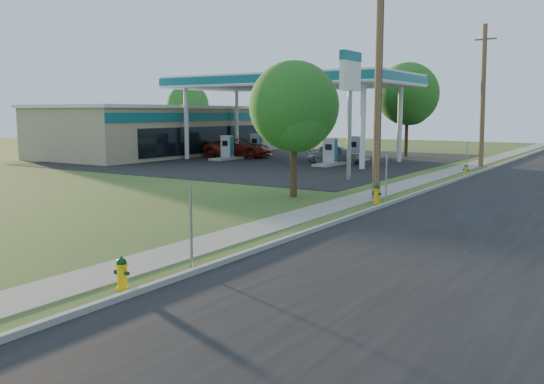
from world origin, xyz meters
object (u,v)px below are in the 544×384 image
Objects in this scene: fuel_pump_nw at (227,151)px; hydrant_near at (122,273)px; tree_lot at (408,96)px; car_red at (238,148)px; hydrant_mid at (377,194)px; fuel_pump_se at (355,152)px; utility_pole_far at (483,95)px; hydrant_far at (466,170)px; tree_back at (188,106)px; price_pylon at (350,79)px; fuel_pump_sw at (256,148)px; car_silver at (336,154)px; utility_pole_mid at (379,81)px; tree_verge at (295,110)px; fuel_pump_ne at (330,155)px.

fuel_pump_nw is 4.57× the size of hydrant_near.
fuel_pump_nw is 0.41× the size of tree_lot.
hydrant_mid is at bearing -143.33° from car_red.
fuel_pump_se is at bearing 117.47° from hydrant_mid.
hydrant_far is (0.78, -6.58, -4.46)m from utility_pole_far.
hydrant_near is (31.96, -38.57, -3.96)m from tree_back.
utility_pole_far reaches higher than fuel_pump_nw.
car_red is at bearing -145.25° from tree_lot.
tree_lot is at bearing 100.22° from price_pylon.
fuel_pump_sw is 1.80m from car_red.
tree_back reaches higher than fuel_pump_sw.
hydrant_far is 0.17× the size of car_silver.
fuel_pump_se is (-8.90, -1.00, -4.08)m from utility_pole_far.
fuel_pump_sw is at bearing 136.48° from utility_pole_mid.
utility_pole_mid is 1.67× the size of tree_verge.
tree_verge is at bearing -156.57° from utility_pole_mid.
car_silver is (-2.27, -8.39, -4.28)m from tree_lot.
car_red is (-11.41, -7.92, -4.20)m from tree_lot.
fuel_pump_ne is 4.00m from fuel_pump_se.
car_silver is (-9.37, -3.16, -4.11)m from utility_pole_far.
fuel_pump_nw is 0.48× the size of tree_back.
car_red is (-19.03, 16.43, 0.38)m from hydrant_mid.
utility_pole_far is at bearing 96.77° from hydrant_far.
utility_pole_mid is 39.51m from tree_back.
tree_verge reaches higher than car_red.
utility_pole_mid is 24.29m from tree_lot.
car_red is (-18.51, -2.69, -4.03)m from utility_pole_far.
fuel_pump_sw is 15.62m from tree_back.
car_silver is at bearing 108.59° from hydrant_near.
tree_back is 1.20× the size of car_red.
tree_lot is (-3.20, 17.73, -0.46)m from price_pylon.
hydrant_mid is 18.77m from car_silver.
tree_verge is (14.71, -18.38, 3.05)m from fuel_pump_sw.
hydrant_near is at bearing -74.29° from tree_verge.
fuel_pump_ne is 0.57× the size of car_red.
fuel_pump_ne reaches higher than hydrant_mid.
tree_back is at bearing 141.03° from fuel_pump_nw.
car_silver is at bearing 12.16° from fuel_pump_nw.
tree_lot is at bearing 143.62° from utility_pole_far.
hydrant_near is at bearing -71.14° from fuel_pump_ne.
fuel_pump_se is 23.84m from tree_back.
utility_pole_far reaches higher than car_silver.
tree_lot reaches higher than hydrant_mid.
tree_back is (-13.52, 6.94, 3.58)m from fuel_pump_sw.
tree_verge is at bearing -80.97° from tree_lot.
fuel_pump_nw is (-17.90, 13.00, -4.23)m from utility_pole_mid.
tree_verge is 8.35× the size of hydrant_far.
car_red reaches higher than hydrant_near.
hydrant_far is (3.97, 12.80, -3.43)m from tree_verge.
fuel_pump_ne reaches higher than hydrant_far.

